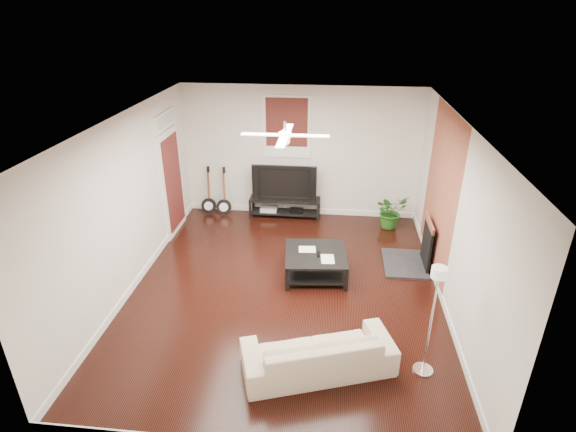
% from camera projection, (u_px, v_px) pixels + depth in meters
% --- Properties ---
extents(room, '(5.01, 6.01, 2.81)m').
position_uv_depth(room, '(285.00, 212.00, 6.87)').
color(room, black).
rests_on(room, ground).
extents(brick_accent, '(0.02, 2.20, 2.80)m').
position_uv_depth(brick_accent, '(440.00, 194.00, 7.53)').
color(brick_accent, '#A15034').
rests_on(brick_accent, floor).
extents(fireplace, '(0.80, 1.10, 0.92)m').
position_uv_depth(fireplace, '(416.00, 242.00, 7.96)').
color(fireplace, black).
rests_on(fireplace, floor).
extents(window_back, '(1.00, 0.06, 1.30)m').
position_uv_depth(window_back, '(287.00, 127.00, 9.33)').
color(window_back, '#3F1A11').
rests_on(window_back, wall_back).
extents(door_left, '(0.08, 1.00, 2.50)m').
position_uv_depth(door_left, '(172.00, 173.00, 8.87)').
color(door_left, white).
rests_on(door_left, wall_left).
extents(tv_stand, '(1.53, 0.41, 0.43)m').
position_uv_depth(tv_stand, '(285.00, 207.00, 9.90)').
color(tv_stand, black).
rests_on(tv_stand, floor).
extents(tv, '(1.37, 0.18, 0.79)m').
position_uv_depth(tv, '(285.00, 181.00, 9.66)').
color(tv, black).
rests_on(tv, tv_stand).
extents(coffee_table, '(1.11, 1.11, 0.43)m').
position_uv_depth(coffee_table, '(315.00, 264.00, 7.78)').
color(coffee_table, black).
rests_on(coffee_table, floor).
extents(sofa, '(2.05, 1.31, 0.56)m').
position_uv_depth(sofa, '(318.00, 352.00, 5.74)').
color(sofa, tan).
rests_on(sofa, floor).
extents(floor_lamp, '(0.33, 0.33, 1.56)m').
position_uv_depth(floor_lamp, '(431.00, 322.00, 5.49)').
color(floor_lamp, silver).
rests_on(floor_lamp, floor).
extents(potted_plant, '(0.85, 0.81, 0.72)m').
position_uv_depth(potted_plant, '(391.00, 211.00, 9.38)').
color(potted_plant, '#215B1A').
rests_on(potted_plant, floor).
extents(guitar_left, '(0.36, 0.27, 1.07)m').
position_uv_depth(guitar_left, '(208.00, 191.00, 9.90)').
color(guitar_left, black).
rests_on(guitar_left, floor).
extents(guitar_right, '(0.37, 0.30, 1.07)m').
position_uv_depth(guitar_right, '(223.00, 192.00, 9.84)').
color(guitar_right, black).
rests_on(guitar_right, floor).
extents(ceiling_fan, '(1.24, 1.24, 0.32)m').
position_uv_depth(ceiling_fan, '(285.00, 135.00, 6.35)').
color(ceiling_fan, white).
rests_on(ceiling_fan, ceiling).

